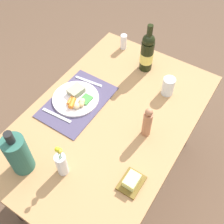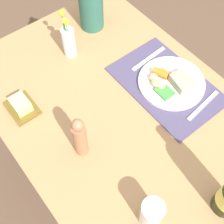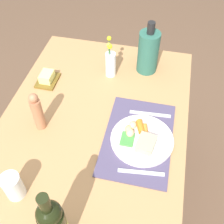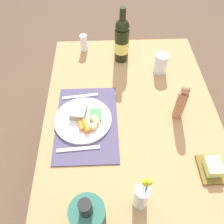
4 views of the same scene
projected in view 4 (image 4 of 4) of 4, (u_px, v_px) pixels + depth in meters
name	position (u px, v px, depth m)	size (l,w,h in m)	color
ground_plane	(125.00, 182.00, 1.73)	(8.00, 8.00, 0.00)	brown
dining_table	(131.00, 134.00, 1.22)	(1.32, 0.86, 0.76)	#AE7F4F
placemat	(87.00, 122.00, 1.12)	(0.45, 0.29, 0.01)	#4A415E
dinner_plate	(84.00, 119.00, 1.12)	(0.27, 0.27, 0.05)	white
fork	(80.00, 96.00, 1.22)	(0.02, 0.19, 0.01)	silver
knife	(78.00, 149.00, 1.03)	(0.02, 0.19, 0.01)	silver
wine_bottle	(122.00, 40.00, 1.32)	(0.08, 0.08, 0.32)	black
cooler_bottle	(89.00, 221.00, 0.74)	(0.11, 0.11, 0.29)	#2B5F4E
water_tumbler	(161.00, 64.00, 1.31)	(0.07, 0.07, 0.12)	silver
pepper_mill	(181.00, 103.00, 1.08)	(0.05, 0.05, 0.20)	#AF6F4C
flower_vase	(142.00, 196.00, 0.83)	(0.05, 0.05, 0.23)	silver
salt_shaker	(84.00, 43.00, 1.43)	(0.04, 0.04, 0.11)	white
butter_dish	(212.00, 168.00, 0.96)	(0.13, 0.10, 0.05)	brown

